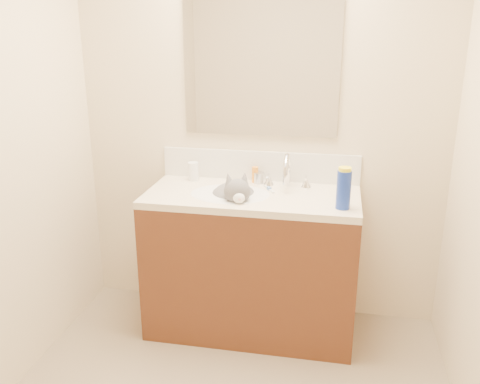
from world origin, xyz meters
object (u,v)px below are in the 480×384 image
at_px(basin, 230,205).
at_px(spray_can, 344,190).
at_px(vanity_cabinet, 252,265).
at_px(silver_jar, 259,178).
at_px(pill_bottle, 193,171).
at_px(faucet, 287,174).
at_px(amber_bottle, 255,175).
at_px(cat, 234,199).

bearing_deg(basin, spray_can, -11.25).
xyz_separation_m(vanity_cabinet, silver_jar, (0.01, 0.20, 0.48)).
bearing_deg(pill_bottle, faucet, -4.36).
bearing_deg(vanity_cabinet, amber_bottle, 95.13).
xyz_separation_m(pill_bottle, silver_jar, (0.40, 0.02, -0.02)).
bearing_deg(silver_jar, cat, -115.75).
bearing_deg(cat, basin, -178.46).
distance_m(cat, spray_can, 0.63).
relative_size(faucet, silver_jar, 4.22).
relative_size(faucet, amber_bottle, 2.93).
xyz_separation_m(basin, pill_bottle, (-0.27, 0.21, 0.13)).
distance_m(cat, silver_jar, 0.25).
bearing_deg(faucet, pill_bottle, 175.64).
height_order(vanity_cabinet, basin, basin).
distance_m(basin, faucet, 0.38).
bearing_deg(faucet, cat, -150.34).
height_order(basin, faucet, faucet).
xyz_separation_m(cat, spray_can, (0.60, -0.13, 0.13)).
relative_size(pill_bottle, amber_bottle, 1.18).
height_order(cat, spray_can, spray_can).
bearing_deg(faucet, vanity_cabinet, -142.71).
distance_m(faucet, cat, 0.34).
xyz_separation_m(pill_bottle, amber_bottle, (0.38, 0.03, -0.01)).
bearing_deg(cat, pill_bottle, 125.52).
xyz_separation_m(pill_bottle, spray_can, (0.89, -0.33, 0.04)).
bearing_deg(pill_bottle, vanity_cabinet, -24.64).
height_order(amber_bottle, spray_can, spray_can).
distance_m(cat, pill_bottle, 0.37).
xyz_separation_m(basin, cat, (0.02, 0.01, 0.04)).
bearing_deg(amber_bottle, silver_jar, -30.34).
relative_size(cat, amber_bottle, 4.37).
xyz_separation_m(silver_jar, spray_can, (0.49, -0.35, 0.07)).
xyz_separation_m(basin, amber_bottle, (0.10, 0.24, 0.12)).
bearing_deg(basin, vanity_cabinet, 14.04).
xyz_separation_m(vanity_cabinet, faucet, (0.18, 0.14, 0.54)).
bearing_deg(cat, amber_bottle, 51.08).
relative_size(vanity_cabinet, silver_jar, 18.09).
distance_m(basin, spray_can, 0.66).
bearing_deg(pill_bottle, basin, -37.55).
bearing_deg(cat, faucet, 9.48).
xyz_separation_m(vanity_cabinet, pill_bottle, (-0.39, 0.18, 0.51)).
bearing_deg(amber_bottle, faucet, -20.56).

